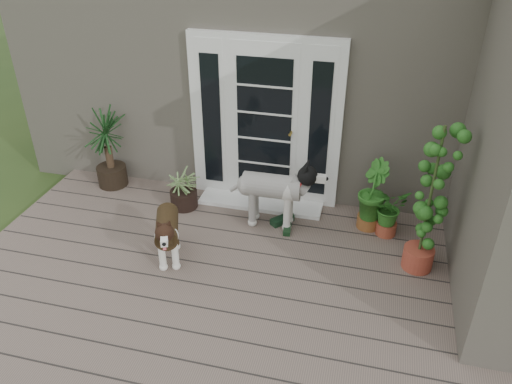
# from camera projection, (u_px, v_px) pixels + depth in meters

# --- Properties ---
(deck) EXTENTS (6.20, 4.60, 0.12)m
(deck) POSITION_uv_depth(u_px,v_px,m) (232.00, 318.00, 4.99)
(deck) COLOR #6B5B4C
(deck) RESTS_ON ground
(house_main) EXTENTS (7.40, 4.00, 3.10)m
(house_main) POSITION_uv_depth(u_px,v_px,m) (309.00, 50.00, 7.75)
(house_main) COLOR #665E54
(house_main) RESTS_ON ground
(door_unit) EXTENTS (1.90, 0.14, 2.15)m
(door_unit) POSITION_uv_depth(u_px,v_px,m) (265.00, 122.00, 6.27)
(door_unit) COLOR white
(door_unit) RESTS_ON deck
(door_step) EXTENTS (1.60, 0.40, 0.05)m
(door_step) POSITION_uv_depth(u_px,v_px,m) (261.00, 202.00, 6.65)
(door_step) COLOR white
(door_step) RESTS_ON deck
(brindle_dog) EXTENTS (0.59, 0.84, 0.65)m
(brindle_dog) POSITION_uv_depth(u_px,v_px,m) (168.00, 235.00, 5.52)
(brindle_dog) COLOR #3E2C16
(brindle_dog) RESTS_ON deck
(white_dog) EXTENTS (0.95, 0.42, 0.78)m
(white_dog) POSITION_uv_depth(u_px,v_px,m) (272.00, 196.00, 6.08)
(white_dog) COLOR silver
(white_dog) RESTS_ON deck
(spider_plant) EXTENTS (0.61, 0.61, 0.62)m
(spider_plant) POSITION_uv_depth(u_px,v_px,m) (183.00, 186.00, 6.46)
(spider_plant) COLOR #9CAF6B
(spider_plant) RESTS_ON deck
(yucca) EXTENTS (0.88, 0.88, 1.10)m
(yucca) POSITION_uv_depth(u_px,v_px,m) (108.00, 149.00, 6.82)
(yucca) COLOR black
(yucca) RESTS_ON deck
(herb_a) EXTENTS (0.58, 0.58, 0.52)m
(herb_a) POSITION_uv_depth(u_px,v_px,m) (388.00, 215.00, 5.96)
(herb_a) COLOR #285C1A
(herb_a) RESTS_ON deck
(herb_b) EXTENTS (0.49, 0.49, 0.67)m
(herb_b) POSITION_uv_depth(u_px,v_px,m) (370.00, 204.00, 6.05)
(herb_b) COLOR #214E16
(herb_b) RESTS_ON deck
(herb_c) EXTENTS (0.50, 0.50, 0.64)m
(herb_c) POSITION_uv_depth(u_px,v_px,m) (467.00, 209.00, 5.97)
(herb_c) COLOR #175219
(herb_c) RESTS_ON deck
(sapling) EXTENTS (0.66, 0.66, 1.74)m
(sapling) POSITION_uv_depth(u_px,v_px,m) (430.00, 199.00, 5.12)
(sapling) COLOR #2A5A19
(sapling) RESTS_ON deck
(clog_left) EXTENTS (0.15, 0.27, 0.08)m
(clog_left) POSITION_uv_depth(u_px,v_px,m) (287.00, 229.00, 6.12)
(clog_left) COLOR black
(clog_left) RESTS_ON deck
(clog_right) EXTENTS (0.35, 0.36, 0.10)m
(clog_right) POSITION_uv_depth(u_px,v_px,m) (282.00, 219.00, 6.27)
(clog_right) COLOR black
(clog_right) RESTS_ON deck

